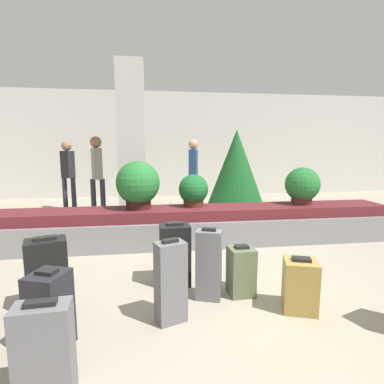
# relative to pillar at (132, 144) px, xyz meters

# --- Properties ---
(ground_plane) EXTENTS (18.00, 18.00, 0.00)m
(ground_plane) POSITION_rel_pillar_xyz_m (1.01, -3.13, -1.60)
(ground_plane) COLOR #9E937F
(back_wall) EXTENTS (18.00, 0.06, 3.20)m
(back_wall) POSITION_rel_pillar_xyz_m (1.01, 3.19, 0.00)
(back_wall) COLOR beige
(back_wall) RESTS_ON ground_plane
(carousel) EXTENTS (6.70, 0.79, 0.58)m
(carousel) POSITION_rel_pillar_xyz_m (1.01, -1.61, -1.33)
(carousel) COLOR gray
(carousel) RESTS_ON ground_plane
(pillar) EXTENTS (0.53, 0.53, 3.20)m
(pillar) POSITION_rel_pillar_xyz_m (0.00, 0.00, 0.00)
(pillar) COLOR beige
(pillar) RESTS_ON ground_plane
(suitcase_0) EXTENTS (0.30, 0.25, 0.75)m
(suitcase_0) POSITION_rel_pillar_xyz_m (0.52, -3.77, -1.24)
(suitcase_0) COLOR slate
(suitcase_0) RESTS_ON ground_plane
(suitcase_1) EXTENTS (0.34, 0.21, 0.64)m
(suitcase_1) POSITION_rel_pillar_xyz_m (-0.28, -4.50, -1.29)
(suitcase_1) COLOR slate
(suitcase_1) RESTS_ON ground_plane
(suitcase_2) EXTENTS (0.29, 0.23, 0.74)m
(suitcase_2) POSITION_rel_pillar_xyz_m (0.93, -3.42, -1.24)
(suitcase_2) COLOR slate
(suitcase_2) RESTS_ON ground_plane
(suitcase_3) EXTENTS (0.41, 0.34, 0.72)m
(suitcase_3) POSITION_rel_pillar_xyz_m (-0.60, -3.43, -1.25)
(suitcase_3) COLOR black
(suitcase_3) RESTS_ON ground_plane
(suitcase_5) EXTENTS (0.37, 0.36, 0.52)m
(suitcase_5) POSITION_rel_pillar_xyz_m (1.73, -3.75, -1.35)
(suitcase_5) COLOR #A3843D
(suitcase_5) RESTS_ON ground_plane
(suitcase_6) EXTENTS (0.27, 0.27, 0.53)m
(suitcase_6) POSITION_rel_pillar_xyz_m (1.28, -3.38, -1.35)
(suitcase_6) COLOR #5B6647
(suitcase_6) RESTS_ON ground_plane
(suitcase_7) EXTENTS (0.33, 0.34, 0.64)m
(suitcase_7) POSITION_rel_pillar_xyz_m (-0.40, -4.02, -1.29)
(suitcase_7) COLOR #232328
(suitcase_7) RESTS_ON ground_plane
(suitcase_8) EXTENTS (0.34, 0.29, 0.71)m
(suitcase_8) POSITION_rel_pillar_xyz_m (0.62, -3.03, -1.26)
(suitcase_8) COLOR black
(suitcase_8) RESTS_ON ground_plane
(potted_plant_0) EXTENTS (0.57, 0.57, 0.62)m
(potted_plant_0) POSITION_rel_pillar_xyz_m (2.90, -1.54, -0.72)
(potted_plant_0) COLOR #4C2319
(potted_plant_0) RESTS_ON carousel
(potted_plant_1) EXTENTS (0.68, 0.68, 0.74)m
(potted_plant_1) POSITION_rel_pillar_xyz_m (0.17, -1.55, -0.65)
(potted_plant_1) COLOR #381914
(potted_plant_1) RESTS_ON carousel
(potted_plant_2) EXTENTS (0.48, 0.48, 0.52)m
(potted_plant_2) POSITION_rel_pillar_xyz_m (1.05, -1.49, -0.77)
(potted_plant_2) COLOR #4C2319
(potted_plant_2) RESTS_ON carousel
(traveler_0) EXTENTS (0.31, 0.36, 1.75)m
(traveler_0) POSITION_rel_pillar_xyz_m (-0.78, 0.44, -0.54)
(traveler_0) COLOR #282833
(traveler_0) RESTS_ON ground_plane
(traveler_1) EXTENTS (0.36, 0.35, 1.67)m
(traveler_1) POSITION_rel_pillar_xyz_m (-1.59, 1.23, -0.60)
(traveler_1) COLOR #282833
(traveler_1) RESTS_ON ground_plane
(traveler_2) EXTENTS (0.31, 0.36, 1.71)m
(traveler_2) POSITION_rel_pillar_xyz_m (1.39, 0.90, -0.57)
(traveler_2) COLOR #282833
(traveler_2) RESTS_ON ground_plane
(decorated_tree) EXTENTS (1.29, 1.29, 1.89)m
(decorated_tree) POSITION_rel_pillar_xyz_m (2.14, -0.17, -0.57)
(decorated_tree) COLOR #4C331E
(decorated_tree) RESTS_ON ground_plane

